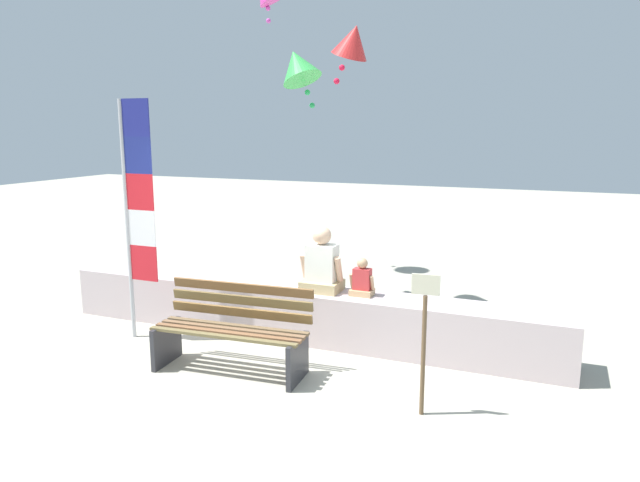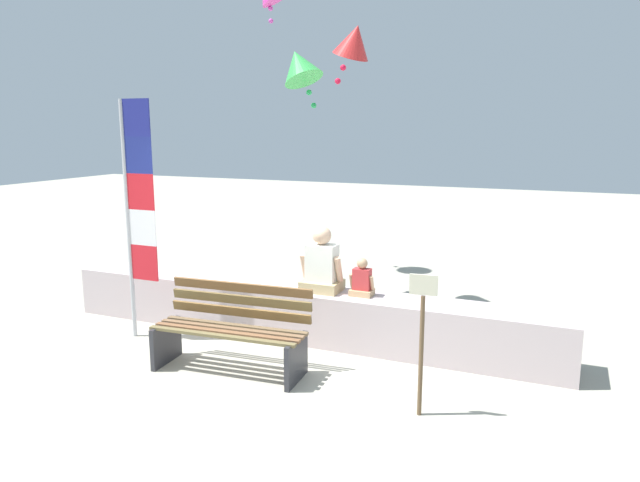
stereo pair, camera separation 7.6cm
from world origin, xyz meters
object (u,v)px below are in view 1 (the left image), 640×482
at_px(park_bench, 233,331).
at_px(kite_green, 298,66).
at_px(person_child, 362,281).
at_px(person_adult, 322,266).
at_px(sign_post, 424,333).
at_px(kite_red, 353,41).
at_px(flag_banner, 135,203).

bearing_deg(park_bench, kite_green, 99.59).
bearing_deg(person_child, park_bench, -132.01).
relative_size(person_adult, sign_post, 0.60).
relative_size(person_adult, kite_red, 0.90).
distance_m(park_bench, kite_green, 4.04).
xyz_separation_m(person_adult, kite_red, (-0.21, 1.61, 2.74)).
height_order(person_child, flag_banner, flag_banner).
bearing_deg(kite_red, kite_green, -176.97).
bearing_deg(person_adult, kite_red, 97.36).
relative_size(flag_banner, kite_red, 3.29).
relative_size(kite_red, sign_post, 0.67).
bearing_deg(kite_red, sign_post, -60.01).
xyz_separation_m(person_adult, sign_post, (1.52, -1.39, -0.15)).
xyz_separation_m(kite_green, sign_post, (2.52, -2.95, -2.60)).
relative_size(flag_banner, kite_green, 3.16).
xyz_separation_m(park_bench, flag_banner, (-1.49, 0.39, 1.23)).
distance_m(park_bench, kite_red, 4.27).
bearing_deg(person_adult, kite_green, 122.58).
height_order(park_bench, flag_banner, flag_banner).
distance_m(person_adult, kite_red, 3.18).
xyz_separation_m(person_child, kite_green, (-1.50, 1.57, 2.58)).
distance_m(person_child, kite_green, 3.37).
height_order(flag_banner, kite_green, kite_green).
bearing_deg(flag_banner, kite_red, 52.38).
bearing_deg(sign_post, person_child, 126.42).
bearing_deg(person_adult, sign_post, -42.34).
bearing_deg(kite_green, flag_banner, -113.92).
relative_size(kite_green, kite_red, 1.04).
relative_size(person_child, sign_post, 0.34).
height_order(park_bench, person_child, person_child).
xyz_separation_m(person_child, sign_post, (1.02, -1.39, -0.02)).
bearing_deg(park_bench, flag_banner, 165.24).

